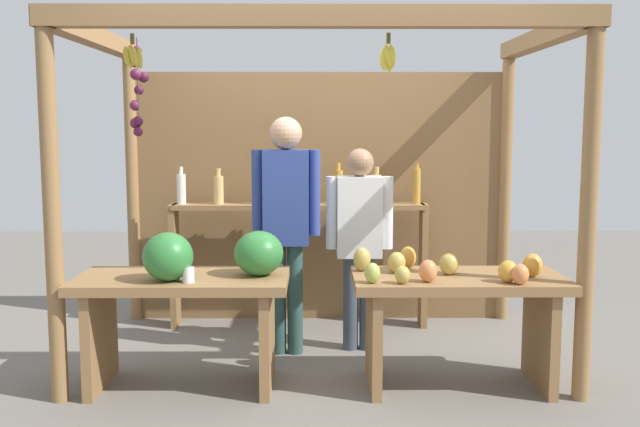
# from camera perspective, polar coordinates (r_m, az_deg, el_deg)

# --- Properties ---
(ground_plane) EXTENTS (12.00, 12.00, 0.00)m
(ground_plane) POSITION_cam_1_polar(r_m,az_deg,el_deg) (5.27, -0.01, -10.94)
(ground_plane) COLOR slate
(ground_plane) RESTS_ON ground
(market_stall) EXTENTS (3.21, 1.94, 2.29)m
(market_stall) POSITION_cam_1_polar(r_m,az_deg,el_deg) (5.44, -0.12, 3.92)
(market_stall) COLOR olive
(market_stall) RESTS_ON ground
(fruit_counter_left) EXTENTS (1.32, 0.64, 0.99)m
(fruit_counter_left) POSITION_cam_1_polar(r_m,az_deg,el_deg) (4.48, -10.02, -5.93)
(fruit_counter_left) COLOR olive
(fruit_counter_left) RESTS_ON ground
(fruit_counter_right) EXTENTS (1.31, 0.64, 0.86)m
(fruit_counter_right) POSITION_cam_1_polar(r_m,az_deg,el_deg) (4.54, 10.71, -6.85)
(fruit_counter_right) COLOR olive
(fruit_counter_right) RESTS_ON ground
(bottle_shelf_unit) EXTENTS (2.06, 0.22, 1.35)m
(bottle_shelf_unit) POSITION_cam_1_polar(r_m,az_deg,el_deg) (5.76, -1.73, -1.11)
(bottle_shelf_unit) COLOR olive
(bottle_shelf_unit) RESTS_ON ground
(vendor_man) EXTENTS (0.48, 0.23, 1.68)m
(vendor_man) POSITION_cam_1_polar(r_m,az_deg,el_deg) (5.03, -2.71, 0.09)
(vendor_man) COLOR #2B4946
(vendor_man) RESTS_ON ground
(vendor_woman) EXTENTS (0.48, 0.20, 1.46)m
(vendor_woman) POSITION_cam_1_polar(r_m,az_deg,el_deg) (5.15, 3.15, -1.47)
(vendor_woman) COLOR #3C4654
(vendor_woman) RESTS_ON ground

